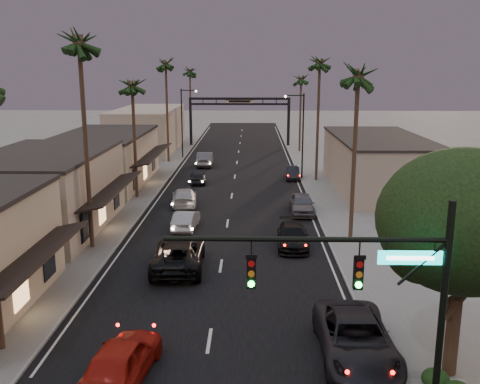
{
  "coord_description": "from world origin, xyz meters",
  "views": [
    {
      "loc": [
        1.78,
        -11.06,
        11.51
      ],
      "look_at": [
        0.96,
        27.84,
        2.5
      ],
      "focal_mm": 40.0,
      "sensor_mm": 36.0,
      "label": 1
    }
  ],
  "objects_px": {
    "corner_tree": "(466,227)",
    "palm_lb": "(79,36)",
    "palm_rb": "(320,59)",
    "curbside_near": "(356,339)",
    "streetlight_right": "(300,129)",
    "oncoming_pickup": "(179,254)",
    "oncoming_red": "(122,359)",
    "traffic_signal": "(381,288)",
    "streetlight_left": "(184,118)",
    "oncoming_silver": "(186,220)",
    "palm_far": "(190,69)",
    "palm_lc": "(132,81)",
    "palm_ld": "(166,61)",
    "palm_ra": "(359,70)",
    "palm_rc": "(301,76)",
    "curbside_black": "(293,236)"
  },
  "relations": [
    {
      "from": "palm_lc",
      "to": "palm_far",
      "type": "xyz_separation_m",
      "value": [
        0.3,
        42.0,
        0.97
      ]
    },
    {
      "from": "corner_tree",
      "to": "palm_lb",
      "type": "bearing_deg",
      "value": 141.17
    },
    {
      "from": "oncoming_silver",
      "to": "curbside_near",
      "type": "bearing_deg",
      "value": 120.47
    },
    {
      "from": "streetlight_right",
      "to": "streetlight_left",
      "type": "xyz_separation_m",
      "value": [
        -13.84,
        13.0,
        0.0
      ]
    },
    {
      "from": "oncoming_silver",
      "to": "curbside_near",
      "type": "xyz_separation_m",
      "value": [
        9.02,
        -17.82,
        0.18
      ]
    },
    {
      "from": "oncoming_red",
      "to": "oncoming_pickup",
      "type": "distance_m",
      "value": 11.61
    },
    {
      "from": "palm_far",
      "to": "corner_tree",
      "type": "bearing_deg",
      "value": -75.86
    },
    {
      "from": "streetlight_left",
      "to": "oncoming_silver",
      "type": "distance_m",
      "value": 32.08
    },
    {
      "from": "palm_lb",
      "to": "curbside_near",
      "type": "relative_size",
      "value": 2.41
    },
    {
      "from": "traffic_signal",
      "to": "palm_rb",
      "type": "height_order",
      "value": "palm_rb"
    },
    {
      "from": "corner_tree",
      "to": "palm_rb",
      "type": "xyz_separation_m",
      "value": [
        -0.88,
        36.55,
        6.44
      ]
    },
    {
      "from": "palm_ra",
      "to": "oncoming_pickup",
      "type": "relative_size",
      "value": 2.11
    },
    {
      "from": "palm_far",
      "to": "palm_lb",
      "type": "bearing_deg",
      "value": -90.31
    },
    {
      "from": "oncoming_pickup",
      "to": "oncoming_silver",
      "type": "bearing_deg",
      "value": -88.39
    },
    {
      "from": "palm_ld",
      "to": "traffic_signal",
      "type": "bearing_deg",
      "value": -74.35
    },
    {
      "from": "curbside_near",
      "to": "palm_lb",
      "type": "bearing_deg",
      "value": 137.83
    },
    {
      "from": "palm_rc",
      "to": "curbside_black",
      "type": "bearing_deg",
      "value": -95.61
    },
    {
      "from": "palm_ld",
      "to": "palm_rb",
      "type": "relative_size",
      "value": 1.0
    },
    {
      "from": "palm_ra",
      "to": "corner_tree",
      "type": "bearing_deg",
      "value": -86.97
    },
    {
      "from": "corner_tree",
      "to": "palm_rb",
      "type": "bearing_deg",
      "value": 91.37
    },
    {
      "from": "traffic_signal",
      "to": "curbside_black",
      "type": "bearing_deg",
      "value": 93.5
    },
    {
      "from": "corner_tree",
      "to": "curbside_near",
      "type": "xyz_separation_m",
      "value": [
        -3.44,
        1.23,
        -5.1
      ]
    },
    {
      "from": "streetlight_left",
      "to": "oncoming_pickup",
      "type": "distance_m",
      "value": 39.91
    },
    {
      "from": "palm_ra",
      "to": "curbside_black",
      "type": "relative_size",
      "value": 2.68
    },
    {
      "from": "streetlight_left",
      "to": "palm_far",
      "type": "bearing_deg",
      "value": 93.95
    },
    {
      "from": "palm_ld",
      "to": "palm_rc",
      "type": "bearing_deg",
      "value": 27.62
    },
    {
      "from": "corner_tree",
      "to": "palm_lb",
      "type": "distance_m",
      "value": 24.36
    },
    {
      "from": "traffic_signal",
      "to": "palm_ld",
      "type": "bearing_deg",
      "value": 105.65
    },
    {
      "from": "palm_lc",
      "to": "oncoming_red",
      "type": "relative_size",
      "value": 2.48
    },
    {
      "from": "oncoming_pickup",
      "to": "curbside_black",
      "type": "xyz_separation_m",
      "value": [
        7.0,
        4.1,
        -0.15
      ]
    },
    {
      "from": "palm_lc",
      "to": "palm_ld",
      "type": "height_order",
      "value": "palm_ld"
    },
    {
      "from": "streetlight_right",
      "to": "palm_rc",
      "type": "relative_size",
      "value": 0.74
    },
    {
      "from": "palm_rb",
      "to": "curbside_near",
      "type": "height_order",
      "value": "palm_rb"
    },
    {
      "from": "streetlight_right",
      "to": "palm_ra",
      "type": "xyz_separation_m",
      "value": [
        1.68,
        -21.0,
        6.11
      ]
    },
    {
      "from": "palm_rb",
      "to": "oncoming_red",
      "type": "distance_m",
      "value": 40.48
    },
    {
      "from": "streetlight_left",
      "to": "palm_ld",
      "type": "bearing_deg",
      "value": -119.25
    },
    {
      "from": "traffic_signal",
      "to": "streetlight_right",
      "type": "distance_m",
      "value": 41.02
    },
    {
      "from": "streetlight_right",
      "to": "oncoming_silver",
      "type": "height_order",
      "value": "streetlight_right"
    },
    {
      "from": "oncoming_pickup",
      "to": "palm_lc",
      "type": "bearing_deg",
      "value": -72.78
    },
    {
      "from": "palm_lb",
      "to": "oncoming_red",
      "type": "height_order",
      "value": "palm_lb"
    },
    {
      "from": "palm_ld",
      "to": "palm_rb",
      "type": "height_order",
      "value": "same"
    },
    {
      "from": "streetlight_left",
      "to": "oncoming_red",
      "type": "bearing_deg",
      "value": -85.67
    },
    {
      "from": "palm_ld",
      "to": "palm_rb",
      "type": "xyz_separation_m",
      "value": [
        17.2,
        -11.0,
        0.0
      ]
    },
    {
      "from": "palm_ld",
      "to": "oncoming_pickup",
      "type": "height_order",
      "value": "palm_ld"
    },
    {
      "from": "palm_rc",
      "to": "oncoming_pickup",
      "type": "relative_size",
      "value": 1.95
    },
    {
      "from": "palm_far",
      "to": "traffic_signal",
      "type": "bearing_deg",
      "value": -79.3
    },
    {
      "from": "traffic_signal",
      "to": "palm_far",
      "type": "height_order",
      "value": "palm_far"
    },
    {
      "from": "streetlight_right",
      "to": "oncoming_pickup",
      "type": "xyz_separation_m",
      "value": [
        -9.38,
        -26.4,
        -4.46
      ]
    },
    {
      "from": "curbside_near",
      "to": "streetlight_right",
      "type": "bearing_deg",
      "value": 88.73
    },
    {
      "from": "traffic_signal",
      "to": "oncoming_pickup",
      "type": "relative_size",
      "value": 1.36
    }
  ]
}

